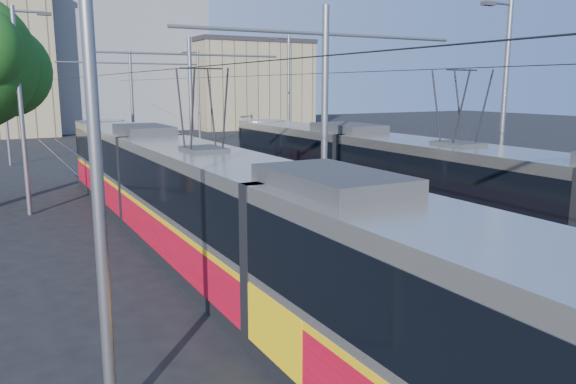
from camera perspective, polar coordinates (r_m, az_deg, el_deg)
ground at (r=11.83m, az=25.39°, el=-15.62°), size 160.00×160.00×0.00m
platform at (r=25.16m, az=-7.34°, el=-0.57°), size 4.00×50.00×0.30m
tactile_strip_left at (r=24.66m, az=-10.49°, el=-0.53°), size 0.70×50.00×0.01m
tactile_strip_right at (r=25.67m, az=-4.33°, el=0.06°), size 0.70×50.00×0.01m
rails at (r=25.18m, az=-7.33°, el=-0.87°), size 8.71×70.00×0.03m
tram_left at (r=15.76m, az=-8.40°, el=-1.62°), size 2.43×32.12×5.50m
tram_right at (r=17.76m, az=16.61°, el=-0.06°), size 2.43×28.85×5.50m
catenary at (r=22.05m, az=-4.90°, el=9.34°), size 9.20×70.00×7.00m
street_lamps at (r=28.46m, az=-10.48°, el=8.82°), size 15.18×38.22×8.00m
shelter at (r=21.90m, az=-2.27°, el=1.05°), size 0.72×1.00×2.03m
building_centre at (r=71.65m, az=-16.89°, el=12.56°), size 18.36×14.28×15.75m
building_right at (r=70.23m, az=-4.29°, el=10.88°), size 14.28×10.20×10.49m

